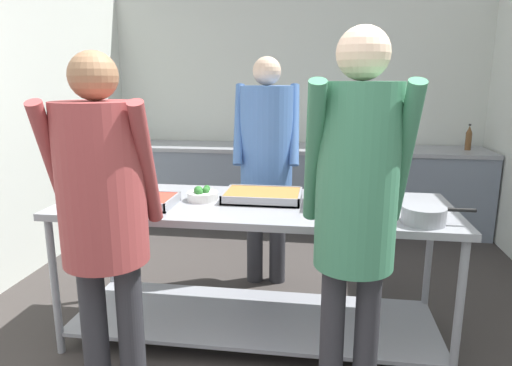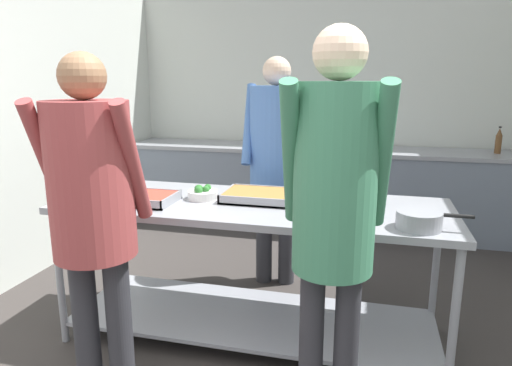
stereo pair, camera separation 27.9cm
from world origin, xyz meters
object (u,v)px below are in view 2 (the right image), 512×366
object	(u,v)px
cook_behind_counter	(276,149)
broccoli_bowl	(203,194)
serving_tray_vegetables	(262,196)
sauce_pan	(419,219)
serving_tray_greens	(338,205)
water_bottle	(499,141)
guest_serving_right	(334,199)
guest_serving_left	(92,199)
plate_stack	(99,190)
serving_tray_roast	(142,198)

from	to	relation	value
cook_behind_counter	broccoli_bowl	bearing A→B (deg)	-110.25
serving_tray_vegetables	sauce_pan	size ratio (longest dim) A/B	1.29
serving_tray_greens	water_bottle	size ratio (longest dim) A/B	1.47
broccoli_bowl	guest_serving_right	bearing A→B (deg)	-41.71
serving_tray_vegetables	water_bottle	world-z (taller)	water_bottle
guest_serving_left	plate_stack	bearing A→B (deg)	121.57
serving_tray_greens	guest_serving_right	xyz separation A→B (m)	(0.03, -0.74, 0.23)
serving_tray_greens	water_bottle	xyz separation A→B (m)	(1.37, 2.33, 0.11)
serving_tray_roast	serving_tray_vegetables	bearing A→B (deg)	18.20
broccoli_bowl	serving_tray_greens	distance (m)	0.83
guest_serving_left	water_bottle	distance (m)	3.93
serving_tray_roast	guest_serving_left	world-z (taller)	guest_serving_left
serving_tray_vegetables	guest_serving_left	bearing A→B (deg)	-126.21
broccoli_bowl	cook_behind_counter	bearing A→B (deg)	69.75
serving_tray_vegetables	sauce_pan	world-z (taller)	sauce_pan
plate_stack	cook_behind_counter	world-z (taller)	cook_behind_counter
plate_stack	broccoli_bowl	size ratio (longest dim) A/B	1.22
cook_behind_counter	guest_serving_right	bearing A→B (deg)	-70.08
sauce_pan	guest_serving_left	size ratio (longest dim) A/B	0.21
cook_behind_counter	water_bottle	size ratio (longest dim) A/B	6.62
sauce_pan	broccoli_bowl	bearing A→B (deg)	167.33
guest_serving_left	cook_behind_counter	size ratio (longest dim) A/B	0.98
serving_tray_greens	cook_behind_counter	world-z (taller)	cook_behind_counter
broccoli_bowl	plate_stack	bearing A→B (deg)	-172.85
serving_tray_greens	cook_behind_counter	distance (m)	0.99
plate_stack	serving_tray_roast	xyz separation A→B (m)	(0.35, -0.08, -0.01)
plate_stack	guest_serving_right	bearing A→B (deg)	-24.04
guest_serving_left	cook_behind_counter	xyz separation A→B (m)	(0.54, 1.57, 0.03)
sauce_pan	guest_serving_left	world-z (taller)	guest_serving_left
plate_stack	cook_behind_counter	distance (m)	1.31
sauce_pan	guest_serving_left	distance (m)	1.57
serving_tray_roast	broccoli_bowl	world-z (taller)	broccoli_bowl
guest_serving_left	water_bottle	xyz separation A→B (m)	(2.44, 3.08, -0.05)
serving_tray_greens	cook_behind_counter	xyz separation A→B (m)	(-0.53, 0.82, 0.18)
serving_tray_vegetables	cook_behind_counter	size ratio (longest dim) A/B	0.27
serving_tray_vegetables	guest_serving_left	world-z (taller)	guest_serving_left
broccoli_bowl	guest_serving_left	size ratio (longest dim) A/B	0.11
plate_stack	serving_tray_vegetables	bearing A→B (deg)	7.96
plate_stack	serving_tray_vegetables	size ratio (longest dim) A/B	0.49
broccoli_bowl	water_bottle	distance (m)	3.18
serving_tray_roast	guest_serving_right	bearing A→B (deg)	-26.91
serving_tray_roast	cook_behind_counter	size ratio (longest dim) A/B	0.22
plate_stack	guest_serving_left	world-z (taller)	guest_serving_left
plate_stack	water_bottle	world-z (taller)	water_bottle
broccoli_bowl	sauce_pan	bearing A→B (deg)	-12.67
plate_stack	guest_serving_left	xyz separation A→B (m)	(0.42, -0.69, 0.15)
serving_tray_vegetables	guest_serving_left	xyz separation A→B (m)	(-0.61, -0.83, 0.16)
serving_tray_vegetables	guest_serving_right	world-z (taller)	guest_serving_right
serving_tray_roast	water_bottle	bearing A→B (deg)	44.49
plate_stack	sauce_pan	distance (m)	1.92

